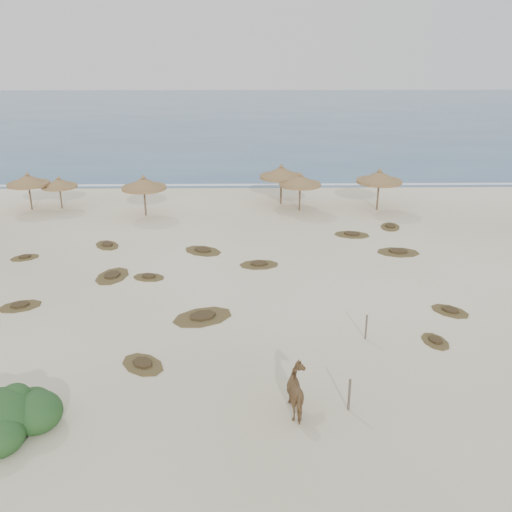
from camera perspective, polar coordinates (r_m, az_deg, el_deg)
The scene contains 27 objects.
ground at distance 24.50m, azimuth -3.40°, elevation -7.42°, with size 160.00×160.00×0.00m, color #FCEFCF.
ocean at distance 97.27m, azimuth -1.63°, elevation 13.94°, with size 200.00×100.00×0.01m, color navy.
foam_line at distance 48.97m, azimuth -2.20°, elevation 7.11°, with size 70.00×0.60×0.01m, color white.
palapa_0 at distance 44.29m, azimuth -21.84°, elevation 7.02°, with size 3.61×3.61×2.77m.
palapa_1 at distance 43.90m, azimuth -19.10°, elevation 6.88°, with size 2.60×2.60×2.41m.
palapa_2 at distance 40.44m, azimuth -11.17°, elevation 7.08°, with size 3.59×3.59×2.91m.
palapa_3 at distance 42.64m, azimuth 2.54°, elevation 8.30°, with size 4.31×4.31×3.05m.
palapa_4 at distance 41.04m, azimuth 4.44°, elevation 7.50°, with size 3.25×3.25×2.81m.
palapa_5 at distance 41.99m, azimuth 12.23°, elevation 7.68°, with size 4.08×4.08×3.07m.
horse at distance 19.27m, azimuth 4.37°, elevation -13.42°, with size 0.80×1.76×1.49m, color brown.
fence_post_near at distance 19.63m, azimuth 9.31°, elevation -13.52°, with size 0.09×0.09×1.17m, color brown.
fence_post_far at distance 23.98m, azimuth 10.96°, elevation -6.98°, with size 0.08×0.08×1.09m, color brown.
bush at distance 20.17m, azimuth -24.09°, elevation -14.44°, with size 3.60×3.17×1.61m.
scrub_0 at distance 28.62m, azimuth -22.53°, elevation -4.63°, with size 2.25×1.90×0.16m.
scrub_1 at distance 30.67m, azimuth -14.17°, elevation -1.93°, with size 2.03×2.66×0.16m.
scrub_2 at distance 30.11m, azimuth -10.68°, elevation -2.07°, with size 1.86×1.42×0.16m.
scrub_3 at distance 31.24m, azimuth 0.31°, elevation -0.84°, with size 2.25×1.57×0.16m.
scrub_4 at distance 27.45m, azimuth 18.83°, elevation -5.21°, with size 2.05×2.06×0.16m.
scrub_5 at distance 34.08m, azimuth 14.02°, elevation 0.40°, with size 2.59×1.83×0.16m.
scrub_6 at distance 35.35m, azimuth -14.66°, elevation 1.07°, with size 2.09×2.28×0.16m.
scrub_7 at distance 36.59m, azimuth 9.56°, elevation 2.14°, with size 2.45×1.85×0.16m.
scrub_8 at distance 34.80m, azimuth -22.12°, elevation -0.13°, with size 1.84×1.62×0.16m.
scrub_9 at distance 25.57m, azimuth -5.36°, elevation -6.06°, with size 3.26×2.84×0.16m.
scrub_10 at distance 38.64m, azimuth 13.27°, elevation 2.88°, with size 1.67×2.15×0.16m.
scrub_11 at distance 22.41m, azimuth -11.26°, elevation -10.56°, with size 2.29×2.29×0.16m.
scrub_12 at distance 24.65m, azimuth 17.49°, elevation -8.11°, with size 1.28×1.66×0.16m.
scrub_13 at distance 33.42m, azimuth -5.34°, elevation 0.54°, with size 2.79×2.53×0.16m.
Camera 1 is at (1.08, -21.57, 11.55)m, focal length 40.00 mm.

